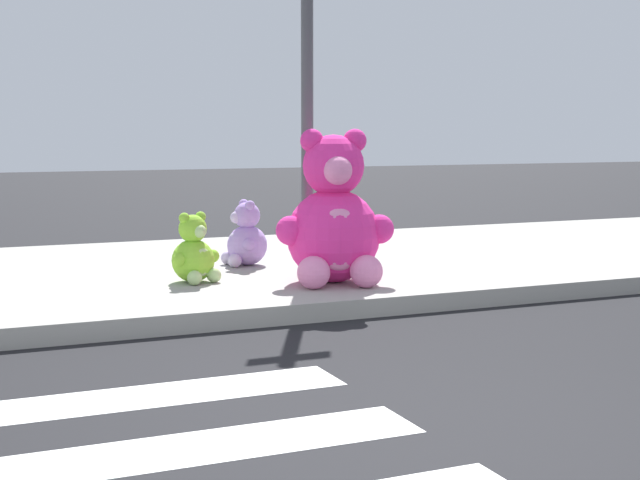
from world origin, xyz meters
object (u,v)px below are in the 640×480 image
object	(u,v)px
plush_tan	(358,243)
plush_pink_large	(334,222)
plush_lavender	(245,239)
sign_pole	(307,85)
plush_lime	(194,254)

from	to	relation	value
plush_tan	plush_pink_large	bearing A→B (deg)	-127.14
plush_lavender	plush_pink_large	bearing A→B (deg)	-73.57
plush_lavender	plush_tan	world-z (taller)	plush_lavender
plush_pink_large	plush_lavender	size ratio (longest dim) A/B	2.07
sign_pole	plush_lavender	bearing A→B (deg)	118.87
sign_pole	plush_pink_large	world-z (taller)	sign_pole
sign_pole	plush_lime	size ratio (longest dim) A/B	5.32
plush_lime	plush_tan	size ratio (longest dim) A/B	1.12
plush_pink_large	plush_lime	size ratio (longest dim) A/B	2.17
plush_pink_large	plush_lavender	bearing A→B (deg)	106.43
sign_pole	plush_pink_large	xyz separation A→B (m)	(0.00, -0.59, -1.18)
plush_lime	plush_tan	xyz separation A→B (m)	(1.72, 0.34, -0.03)
plush_tan	plush_lime	bearing A→B (deg)	-168.89
plush_lavender	plush_lime	world-z (taller)	plush_lavender
sign_pole	plush_lavender	world-z (taller)	sign_pole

